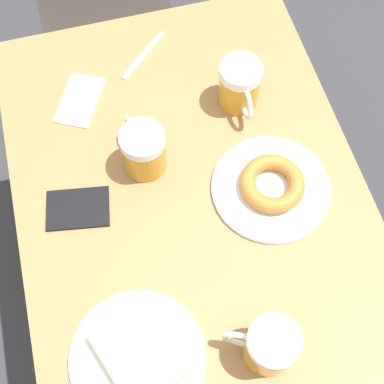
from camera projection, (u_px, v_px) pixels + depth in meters
ground_plane at (192, 289)px, 1.72m from camera, size 8.00×8.00×0.00m
table at (192, 209)px, 1.15m from camera, size 0.71×1.02×0.70m
plate_with_cake at (137, 357)px, 0.94m from camera, size 0.24×0.24×0.04m
plate_with_donut at (271, 186)px, 1.09m from camera, size 0.24×0.24×0.04m
beer_mug_left at (240, 85)px, 1.14m from camera, size 0.09×0.13×0.11m
beer_mug_center at (269, 346)px, 0.91m from camera, size 0.12×0.09×0.11m
beer_mug_right at (143, 150)px, 1.08m from camera, size 0.09×0.13×0.11m
napkin_folded at (80, 100)px, 1.19m from camera, size 0.13×0.16×0.00m
fork at (143, 55)px, 1.25m from camera, size 0.13×0.12×0.00m
passport_near_edge at (78, 209)px, 1.08m from camera, size 0.14×0.11×0.01m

